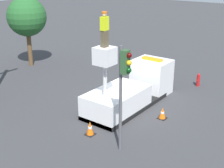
% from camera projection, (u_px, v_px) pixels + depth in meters
% --- Properties ---
extents(ground_plane, '(120.00, 120.00, 0.00)m').
position_uv_depth(ground_plane, '(126.00, 107.00, 18.42)').
color(ground_plane, '#38383A').
extents(bucket_truck, '(6.77, 2.30, 4.03)m').
position_uv_depth(bucket_truck, '(132.00, 91.00, 18.54)').
color(bucket_truck, black).
rests_on(bucket_truck, ground).
extents(worker, '(0.40, 0.26, 1.75)m').
position_uv_depth(worker, '(105.00, 29.00, 15.20)').
color(worker, brown).
rests_on(worker, bucket_truck).
extents(traffic_light_pole, '(0.34, 0.57, 4.81)m').
position_uv_depth(traffic_light_pole, '(124.00, 79.00, 12.89)').
color(traffic_light_pole, '#515156').
rests_on(traffic_light_pole, ground).
extents(fire_hydrant, '(0.47, 0.23, 0.90)m').
position_uv_depth(fire_hydrant, '(198.00, 80.00, 21.56)').
color(fire_hydrant, red).
rests_on(fire_hydrant, ground).
extents(traffic_cone_rear, '(0.45, 0.45, 0.72)m').
position_uv_depth(traffic_cone_rear, '(90.00, 128.00, 15.29)').
color(traffic_cone_rear, black).
rests_on(traffic_cone_rear, ground).
extents(traffic_cone_curbside, '(0.45, 0.45, 0.64)m').
position_uv_depth(traffic_cone_curbside, '(162.00, 113.00, 16.95)').
color(traffic_cone_curbside, black).
rests_on(traffic_cone_curbside, ground).
extents(tree_left_bg, '(3.14, 3.14, 5.63)m').
position_uv_depth(tree_left_bg, '(27.00, 17.00, 24.89)').
color(tree_left_bg, brown).
rests_on(tree_left_bg, ground).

